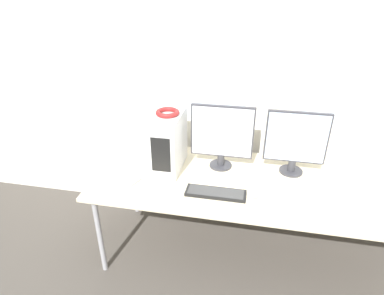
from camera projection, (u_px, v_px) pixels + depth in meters
The scene contains 9 objects.
wall_back at pixel (276, 79), 2.56m from camera, with size 8.00×0.07×2.70m.
desk at pixel (268, 187), 2.36m from camera, with size 2.57×0.90×0.73m.
pc_tower at pixel (169, 142), 2.44m from camera, with size 0.20×0.43×0.44m.
headphones at pixel (168, 112), 2.33m from camera, with size 0.17×0.17×0.03m.
monitor_main at pixel (222, 135), 2.43m from camera, with size 0.47×0.18×0.51m.
monitor_right_near at pixel (296, 141), 2.36m from camera, with size 0.45×0.18×0.50m.
keyboard at pixel (216, 193), 2.21m from camera, with size 0.42×0.13×0.02m.
mouse at pixel (255, 194), 2.19m from camera, with size 0.05×0.08×0.04m.
cell_phone at pixel (132, 182), 2.35m from camera, with size 0.12×0.15×0.01m.
Camera 1 is at (-0.17, -1.58, 2.05)m, focal length 30.00 mm.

